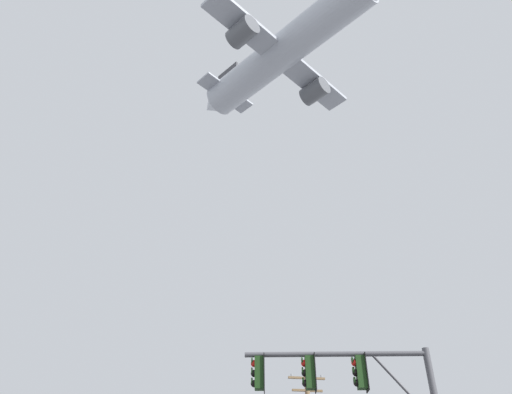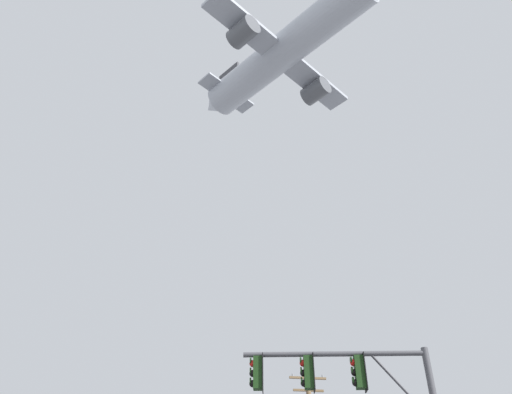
{
  "view_description": "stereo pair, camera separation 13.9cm",
  "coord_description": "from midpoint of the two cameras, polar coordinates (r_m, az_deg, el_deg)",
  "views": [
    {
      "loc": [
        -0.82,
        -5.59,
        1.48
      ],
      "look_at": [
        2.15,
        14.8,
        15.66
      ],
      "focal_mm": 34.94,
      "sensor_mm": 36.0,
      "label": 1
    },
    {
      "loc": [
        -0.68,
        -5.61,
        1.48
      ],
      "look_at": [
        2.15,
        14.8,
        15.66
      ],
      "focal_mm": 34.94,
      "sensor_mm": 36.0,
      "label": 2
    }
  ],
  "objects": [
    {
      "name": "airplane",
      "position": [
        49.8,
        3.22,
        16.41
      ],
      "size": [
        16.52,
        20.47,
        6.39
      ],
      "color": "#B7BCC6"
    }
  ]
}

